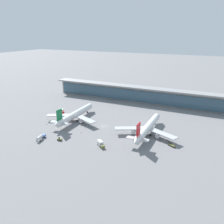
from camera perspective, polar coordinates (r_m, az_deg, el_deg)
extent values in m
plane|color=slate|center=(177.64, -1.93, -3.35)|extent=(1200.00, 1200.00, 0.00)
cylinder|color=white|center=(190.30, -8.61, -0.52)|extent=(7.54, 47.45, 4.98)
cone|color=white|center=(211.37, -5.00, 1.56)|extent=(5.12, 4.74, 4.88)
cone|color=white|center=(170.47, -13.04, -2.92)|extent=(4.78, 5.72, 4.48)
cube|color=black|center=(208.72, -5.38, 1.58)|extent=(3.84, 2.26, 0.60)
cube|color=#B7BABF|center=(192.85, -11.99, -0.74)|extent=(21.44, 15.25, 0.60)
cube|color=#B7BABF|center=(181.86, -6.41, -1.63)|extent=(21.93, 13.42, 0.60)
cylinder|color=silver|center=(191.62, -11.40, -1.37)|extent=(2.94, 3.75, 2.75)
cylinder|color=silver|center=(183.27, -7.17, -2.07)|extent=(2.94, 3.75, 2.75)
cube|color=#14703D|center=(171.75, -12.35, -0.63)|extent=(0.93, 6.04, 7.73)
cube|color=#B7BABF|center=(172.98, -12.38, -2.47)|extent=(13.93, 4.52, 0.43)
cylinder|color=black|center=(191.03, -9.65, -1.82)|extent=(1.09, 1.26, 1.20)
cylinder|color=black|center=(188.25, -8.24, -2.05)|extent=(1.09, 1.26, 1.20)
cylinder|color=black|center=(207.02, -5.84, -0.03)|extent=(1.09, 1.26, 1.20)
cylinder|color=white|center=(164.67, 8.48, -3.60)|extent=(6.55, 47.39, 4.98)
cone|color=white|center=(187.96, 10.67, -0.88)|extent=(5.03, 4.64, 4.88)
cone|color=white|center=(142.19, 5.62, -6.95)|extent=(4.66, 5.63, 4.48)
cube|color=black|center=(185.05, 10.47, -0.90)|extent=(3.80, 2.18, 0.60)
cube|color=#B7BABF|center=(164.13, 4.44, -3.85)|extent=(21.55, 14.91, 0.60)
cube|color=#B7BABF|center=(158.82, 11.76, -4.99)|extent=(21.85, 13.79, 0.60)
cylinder|color=silver|center=(163.58, 5.21, -4.60)|extent=(2.87, 3.70, 2.75)
cylinder|color=silver|center=(159.54, 10.78, -5.49)|extent=(2.87, 3.70, 2.75)
cube|color=red|center=(143.57, 6.25, -4.16)|extent=(0.80, 6.03, 7.73)
cube|color=#B7BABF|center=(145.07, 6.07, -6.32)|extent=(13.86, 4.23, 0.43)
cylinder|color=black|center=(164.67, 7.24, -5.10)|extent=(1.07, 1.24, 1.20)
cylinder|color=black|center=(163.33, 9.09, -5.39)|extent=(1.07, 1.24, 1.20)
cylinder|color=black|center=(183.23, 10.08, -2.74)|extent=(1.07, 1.24, 1.20)
cube|color=olive|center=(151.74, 13.97, -7.61)|extent=(5.07, 3.89, 0.60)
cube|color=black|center=(152.69, 13.32, -6.93)|extent=(3.90, 2.70, 1.72)
cylinder|color=black|center=(152.27, 13.28, -7.58)|extent=(0.92, 0.68, 0.90)
cylinder|color=black|center=(153.41, 13.70, -7.41)|extent=(0.92, 0.68, 0.90)
cylinder|color=black|center=(150.33, 14.23, -8.02)|extent=(0.92, 0.68, 0.90)
cylinder|color=black|center=(151.49, 14.65, -7.84)|extent=(0.92, 0.68, 0.90)
cube|color=olive|center=(155.30, 7.58, -6.56)|extent=(4.86, 1.98, 0.60)
cube|color=black|center=(154.10, 8.44, -6.37)|extent=(3.98, 1.05, 1.72)
cylinder|color=black|center=(155.62, 8.26, -6.66)|extent=(0.91, 0.31, 0.90)
cylinder|color=black|center=(154.20, 8.05, -6.90)|extent=(0.91, 0.31, 0.90)
cylinder|color=black|center=(156.65, 7.11, -6.43)|extent=(0.91, 0.31, 0.90)
cylinder|color=black|center=(155.25, 6.88, -6.66)|extent=(0.91, 0.31, 0.90)
cube|color=#B21E1E|center=(207.61, -11.55, -0.09)|extent=(2.82, 2.92, 1.50)
cube|color=black|center=(206.78, -11.49, -0.08)|extent=(1.33, 1.73, 0.70)
cube|color=silver|center=(211.18, -11.87, 0.39)|extent=(5.06, 4.59, 2.50)
cylinder|color=black|center=(208.84, -11.32, -0.18)|extent=(0.89, 0.76, 0.90)
cylinder|color=black|center=(208.32, -11.87, -0.27)|extent=(0.89, 0.76, 0.90)
cylinder|color=black|center=(213.24, -11.68, 0.19)|extent=(0.89, 0.76, 0.90)
cylinder|color=black|center=(212.74, -12.22, 0.10)|extent=(0.89, 0.76, 0.90)
cube|color=olive|center=(158.32, -12.28, -6.28)|extent=(2.81, 1.51, 0.90)
cube|color=black|center=(158.17, -12.39, -5.99)|extent=(0.70, 0.70, 0.70)
cylinder|color=black|center=(158.44, -11.83, -6.41)|extent=(0.90, 0.28, 0.90)
cylinder|color=black|center=(157.44, -12.15, -6.59)|extent=(0.90, 0.28, 0.90)
cylinder|color=black|center=(159.58, -12.39, -6.26)|extent=(0.90, 0.28, 0.90)
cylinder|color=black|center=(158.59, -12.71, -6.45)|extent=(0.90, 0.28, 0.90)
cube|color=olive|center=(144.78, -2.23, -8.16)|extent=(2.86, 2.92, 1.50)
cube|color=black|center=(143.98, -2.11, -8.18)|extent=(1.42, 1.66, 0.70)
cube|color=silver|center=(147.92, -2.82, -7.28)|extent=(5.00, 4.72, 2.50)
cylinder|color=black|center=(146.13, -1.95, -8.22)|extent=(0.87, 0.79, 0.90)
cylinder|color=black|center=(145.44, -2.73, -8.36)|extent=(0.87, 0.79, 0.90)
cylinder|color=black|center=(150.13, -2.65, -7.46)|extent=(0.87, 0.79, 0.90)
cylinder|color=black|center=(149.47, -3.41, -7.60)|extent=(0.87, 0.79, 0.90)
cube|color=#234C9E|center=(165.31, -15.88, -5.37)|extent=(2.78, 2.48, 1.50)
cylinder|color=silver|center=(161.27, -16.72, -5.80)|extent=(3.27, 5.92, 2.10)
cylinder|color=black|center=(165.38, -16.35, -5.69)|extent=(0.47, 0.94, 0.90)
cylinder|color=black|center=(164.34, -15.68, -5.78)|extent=(0.47, 0.94, 0.90)
cylinder|color=black|center=(160.96, -17.34, -6.48)|extent=(0.47, 0.94, 0.90)
cylinder|color=black|center=(159.88, -16.66, -6.58)|extent=(0.47, 0.94, 0.90)
cube|color=#9E998E|center=(240.15, 6.40, 4.15)|extent=(180.00, 8.00, 14.00)
cube|color=#3D5B70|center=(236.41, 6.04, 3.76)|extent=(176.40, 0.50, 11.20)
cube|color=gray|center=(236.55, 6.30, 5.83)|extent=(183.60, 12.80, 1.20)
cone|color=orange|center=(175.75, -10.57, -3.80)|extent=(0.44, 0.44, 0.70)
cube|color=black|center=(175.87, -10.56, -3.90)|extent=(0.62, 0.62, 0.04)
cone|color=orange|center=(167.11, -7.32, -4.83)|extent=(0.44, 0.44, 0.70)
cube|color=black|center=(167.24, -7.32, -4.93)|extent=(0.62, 0.62, 0.04)
cone|color=orange|center=(186.77, -15.22, -2.79)|extent=(0.44, 0.44, 0.70)
cube|color=black|center=(186.89, -15.21, -2.88)|extent=(0.62, 0.62, 0.04)
cone|color=orange|center=(182.65, -13.60, -3.14)|extent=(0.44, 0.44, 0.70)
cube|color=black|center=(182.77, -13.59, -3.24)|extent=(0.62, 0.62, 0.04)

